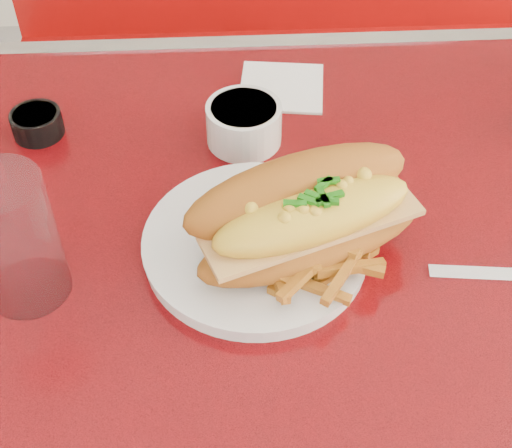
{
  "coord_description": "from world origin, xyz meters",
  "views": [
    {
      "loc": [
        -0.14,
        -0.5,
        1.33
      ],
      "look_at": [
        -0.12,
        0.0,
        0.81
      ],
      "focal_mm": 50.0,
      "sensor_mm": 36.0,
      "label": 1
    }
  ],
  "objects_px": {
    "mac_hoagie": "(307,214)",
    "fork": "(310,221)",
    "dinner_plate": "(256,244)",
    "water_tumbler": "(14,240)",
    "gravy_ramekin": "(244,123)",
    "diner_table": "(351,334)",
    "sauce_cup_left": "(37,123)",
    "booth_bench_far": "(287,126)"
  },
  "relations": [
    {
      "from": "water_tumbler",
      "to": "dinner_plate",
      "type": "bearing_deg",
      "value": 9.47
    },
    {
      "from": "diner_table",
      "to": "sauce_cup_left",
      "type": "distance_m",
      "value": 0.46
    },
    {
      "from": "mac_hoagie",
      "to": "water_tumbler",
      "type": "relative_size",
      "value": 1.88
    },
    {
      "from": "dinner_plate",
      "to": "diner_table",
      "type": "bearing_deg",
      "value": -0.21
    },
    {
      "from": "dinner_plate",
      "to": "fork",
      "type": "height_order",
      "value": "same"
    },
    {
      "from": "booth_bench_far",
      "to": "mac_hoagie",
      "type": "height_order",
      "value": "booth_bench_far"
    },
    {
      "from": "diner_table",
      "to": "fork",
      "type": "bearing_deg",
      "value": 157.97
    },
    {
      "from": "gravy_ramekin",
      "to": "water_tumbler",
      "type": "relative_size",
      "value": 0.79
    },
    {
      "from": "gravy_ramekin",
      "to": "fork",
      "type": "bearing_deg",
      "value": -68.11
    },
    {
      "from": "mac_hoagie",
      "to": "sauce_cup_left",
      "type": "xyz_separation_m",
      "value": [
        -0.31,
        0.22,
        -0.05
      ]
    },
    {
      "from": "booth_bench_far",
      "to": "dinner_plate",
      "type": "xyz_separation_m",
      "value": [
        -0.12,
        -0.81,
        0.49
      ]
    },
    {
      "from": "booth_bench_far",
      "to": "sauce_cup_left",
      "type": "distance_m",
      "value": 0.87
    },
    {
      "from": "diner_table",
      "to": "dinner_plate",
      "type": "height_order",
      "value": "dinner_plate"
    },
    {
      "from": "fork",
      "to": "water_tumbler",
      "type": "height_order",
      "value": "water_tumbler"
    },
    {
      "from": "fork",
      "to": "sauce_cup_left",
      "type": "bearing_deg",
      "value": 62.32
    },
    {
      "from": "gravy_ramekin",
      "to": "water_tumbler",
      "type": "xyz_separation_m",
      "value": [
        -0.22,
        -0.22,
        0.04
      ]
    },
    {
      "from": "dinner_plate",
      "to": "water_tumbler",
      "type": "distance_m",
      "value": 0.24
    },
    {
      "from": "fork",
      "to": "water_tumbler",
      "type": "bearing_deg",
      "value": 104.57
    },
    {
      "from": "gravy_ramekin",
      "to": "water_tumbler",
      "type": "height_order",
      "value": "water_tumbler"
    },
    {
      "from": "booth_bench_far",
      "to": "water_tumbler",
      "type": "xyz_separation_m",
      "value": [
        -0.34,
        -0.85,
        0.55
      ]
    },
    {
      "from": "diner_table",
      "to": "mac_hoagie",
      "type": "height_order",
      "value": "mac_hoagie"
    },
    {
      "from": "diner_table",
      "to": "gravy_ramekin",
      "type": "height_order",
      "value": "gravy_ramekin"
    },
    {
      "from": "sauce_cup_left",
      "to": "water_tumbler",
      "type": "xyz_separation_m",
      "value": [
        0.03,
        -0.25,
        0.05
      ]
    },
    {
      "from": "dinner_plate",
      "to": "gravy_ramekin",
      "type": "relative_size",
      "value": 2.36
    },
    {
      "from": "fork",
      "to": "water_tumbler",
      "type": "distance_m",
      "value": 0.3
    },
    {
      "from": "diner_table",
      "to": "gravy_ramekin",
      "type": "bearing_deg",
      "value": 123.64
    },
    {
      "from": "dinner_plate",
      "to": "water_tumbler",
      "type": "relative_size",
      "value": 1.86
    },
    {
      "from": "mac_hoagie",
      "to": "gravy_ramekin",
      "type": "bearing_deg",
      "value": 85.21
    },
    {
      "from": "dinner_plate",
      "to": "mac_hoagie",
      "type": "bearing_deg",
      "value": -12.06
    },
    {
      "from": "dinner_plate",
      "to": "mac_hoagie",
      "type": "xyz_separation_m",
      "value": [
        0.05,
        -0.01,
        0.05
      ]
    },
    {
      "from": "sauce_cup_left",
      "to": "gravy_ramekin",
      "type": "bearing_deg",
      "value": -5.97
    },
    {
      "from": "diner_table",
      "to": "fork",
      "type": "xyz_separation_m",
      "value": [
        -0.06,
        0.02,
        0.18
      ]
    },
    {
      "from": "dinner_plate",
      "to": "gravy_ramekin",
      "type": "bearing_deg",
      "value": 91.51
    },
    {
      "from": "gravy_ramekin",
      "to": "water_tumbler",
      "type": "distance_m",
      "value": 0.32
    },
    {
      "from": "mac_hoagie",
      "to": "fork",
      "type": "xyz_separation_m",
      "value": [
        0.01,
        0.03,
        -0.05
      ]
    },
    {
      "from": "dinner_plate",
      "to": "fork",
      "type": "distance_m",
      "value": 0.06
    },
    {
      "from": "diner_table",
      "to": "sauce_cup_left",
      "type": "height_order",
      "value": "sauce_cup_left"
    },
    {
      "from": "dinner_plate",
      "to": "water_tumbler",
      "type": "bearing_deg",
      "value": -170.53
    },
    {
      "from": "diner_table",
      "to": "mac_hoagie",
      "type": "relative_size",
      "value": 4.59
    },
    {
      "from": "mac_hoagie",
      "to": "gravy_ramekin",
      "type": "relative_size",
      "value": 2.38
    },
    {
      "from": "diner_table",
      "to": "water_tumbler",
      "type": "xyz_separation_m",
      "value": [
        -0.34,
        -0.04,
        0.23
      ]
    },
    {
      "from": "diner_table",
      "to": "dinner_plate",
      "type": "xyz_separation_m",
      "value": [
        -0.12,
        0.0,
        0.17
      ]
    }
  ]
}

